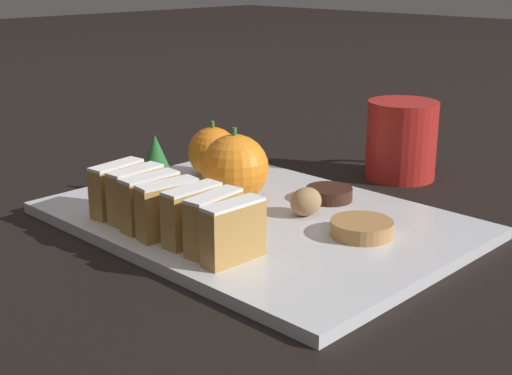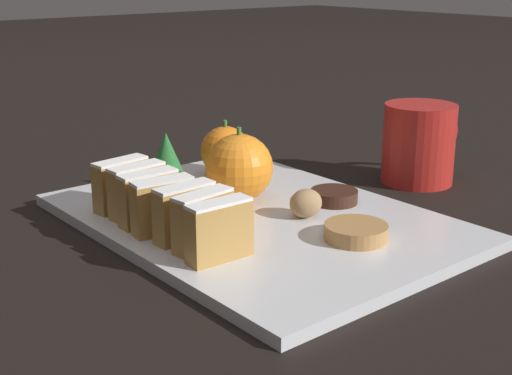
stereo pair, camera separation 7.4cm
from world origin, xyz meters
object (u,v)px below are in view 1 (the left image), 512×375
Objects in this scene: orange_far at (213,152)px; walnut at (306,202)px; chocolate_cookie at (329,194)px; coffee_mug at (402,140)px; orange_near at (235,168)px.

walnut is at bearing -99.46° from orange_far.
chocolate_cookie is 0.17m from coffee_mug.
orange_near is 0.25m from coffee_mug.
coffee_mug reaches higher than orange_near.
walnut is 0.70× the size of chocolate_cookie.
coffee_mug reaches higher than walnut.
walnut is 0.23m from coffee_mug.
orange_near is 0.09m from walnut.
walnut is (0.02, -0.09, -0.02)m from orange_near.
walnut is 0.06m from chocolate_cookie.
orange_far is 1.91× the size of walnut.
walnut reaches higher than chocolate_cookie.
orange_near is at bearing 136.24° from chocolate_cookie.
orange_near is at bearing 166.61° from coffee_mug.
orange_near reaches higher than walnut.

